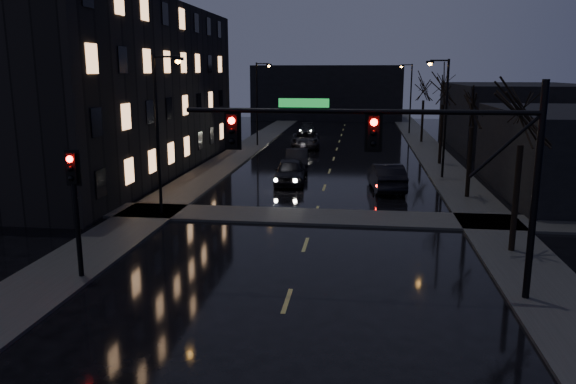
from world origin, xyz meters
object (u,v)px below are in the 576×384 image
(oncoming_car_c, at_px, (306,140))
(oncoming_car_a, at_px, (290,171))
(lead_car, at_px, (386,177))
(oncoming_car_d, at_px, (308,129))
(oncoming_car_b, at_px, (297,160))

(oncoming_car_c, bearing_deg, oncoming_car_a, -92.06)
(oncoming_car_a, distance_m, lead_car, 6.29)
(oncoming_car_d, distance_m, lead_car, 30.79)
(oncoming_car_a, relative_size, oncoming_car_b, 1.03)
(oncoming_car_c, height_order, oncoming_car_d, oncoming_car_c)
(oncoming_car_a, distance_m, oncoming_car_b, 5.12)
(oncoming_car_b, height_order, lead_car, lead_car)
(oncoming_car_a, bearing_deg, oncoming_car_c, 88.22)
(oncoming_car_c, xyz_separation_m, lead_car, (6.87, -18.76, 0.04))
(oncoming_car_b, relative_size, lead_car, 0.91)
(oncoming_car_c, relative_size, lead_car, 1.13)
(oncoming_car_a, relative_size, lead_car, 0.94)
(oncoming_car_b, height_order, oncoming_car_d, oncoming_car_b)
(oncoming_car_b, relative_size, oncoming_car_d, 1.03)
(oncoming_car_a, xyz_separation_m, lead_car, (6.16, -1.24, 0.03))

